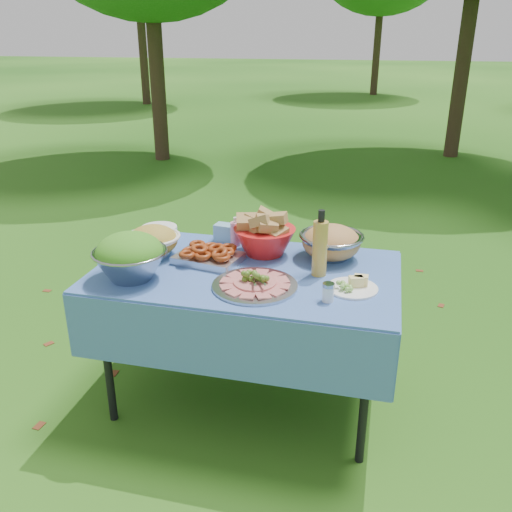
{
  "coord_description": "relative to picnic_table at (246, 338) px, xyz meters",
  "views": [
    {
      "loc": [
        0.62,
        -2.33,
        1.83
      ],
      "look_at": [
        0.05,
        0.0,
        0.84
      ],
      "focal_mm": 38.0,
      "sensor_mm": 36.0,
      "label": 1
    }
  ],
  "objects": [
    {
      "name": "oil_bottle",
      "position": [
        0.35,
        0.03,
        0.54
      ],
      "size": [
        0.07,
        0.07,
        0.32
      ],
      "primitive_type": "cylinder",
      "rotation": [
        0.0,
        0.0,
        -0.04
      ],
      "color": "gold",
      "rests_on": "picnic_table"
    },
    {
      "name": "picnic_table",
      "position": [
        0.0,
        0.0,
        0.0
      ],
      "size": [
        1.46,
        0.86,
        0.76
      ],
      "primitive_type": "cube",
      "color": "#81B6F8",
      "rests_on": "ground"
    },
    {
      "name": "bread_bowl",
      "position": [
        0.04,
        0.23,
        0.49
      ],
      "size": [
        0.38,
        0.38,
        0.21
      ],
      "primitive_type": null,
      "rotation": [
        0.0,
        0.0,
        0.22
      ],
      "color": "red",
      "rests_on": "picnic_table"
    },
    {
      "name": "cheese_plate",
      "position": [
        0.52,
        -0.09,
        0.41
      ],
      "size": [
        0.3,
        0.3,
        0.06
      ],
      "primitive_type": "cylinder",
      "rotation": [
        0.0,
        0.0,
        -0.4
      ],
      "color": "white",
      "rests_on": "picnic_table"
    },
    {
      "name": "pasta_bowl_steel",
      "position": [
        0.38,
        0.26,
        0.47
      ],
      "size": [
        0.37,
        0.37,
        0.17
      ],
      "primitive_type": null,
      "rotation": [
        0.0,
        0.0,
        0.16
      ],
      "color": "#989A9F",
      "rests_on": "picnic_table"
    },
    {
      "name": "fried_tray",
      "position": [
        -0.21,
        0.06,
        0.42
      ],
      "size": [
        0.35,
        0.28,
        0.07
      ],
      "primitive_type": "cube",
      "rotation": [
        0.0,
        0.0,
        -0.18
      ],
      "color": "silver",
      "rests_on": "picnic_table"
    },
    {
      "name": "sanitizer_bottle",
      "position": [
        -0.14,
        0.31,
        0.46
      ],
      "size": [
        0.07,
        0.07,
        0.16
      ],
      "primitive_type": "cylinder",
      "rotation": [
        0.0,
        0.0,
        -0.34
      ],
      "color": "pink",
      "rests_on": "picnic_table"
    },
    {
      "name": "ground",
      "position": [
        0.0,
        0.0,
        -0.38
      ],
      "size": [
        80.0,
        80.0,
        0.0
      ],
      "primitive_type": "plane",
      "color": "#0B370A",
      "rests_on": "ground"
    },
    {
      "name": "charcuterie_platter",
      "position": [
        0.09,
        -0.17,
        0.43
      ],
      "size": [
        0.47,
        0.47,
        0.09
      ],
      "primitive_type": "cylinder",
      "rotation": [
        0.0,
        0.0,
        0.22
      ],
      "color": "#ABADB2",
      "rests_on": "picnic_table"
    },
    {
      "name": "wipes_box",
      "position": [
        -0.22,
        0.36,
        0.43
      ],
      "size": [
        0.11,
        0.09,
        0.1
      ],
      "primitive_type": "cube",
      "rotation": [
        0.0,
        0.0,
        -0.14
      ],
      "color": "#81B6D8",
      "rests_on": "picnic_table"
    },
    {
      "name": "shaker",
      "position": [
        0.43,
        -0.24,
        0.42
      ],
      "size": [
        0.06,
        0.06,
        0.08
      ],
      "primitive_type": "cylinder",
      "rotation": [
        0.0,
        0.0,
        0.09
      ],
      "color": "white",
      "rests_on": "picnic_table"
    },
    {
      "name": "pasta_bowl_white",
      "position": [
        -0.52,
        0.08,
        0.46
      ],
      "size": [
        0.35,
        0.35,
        0.16
      ],
      "primitive_type": null,
      "rotation": [
        0.0,
        0.0,
        -0.31
      ],
      "color": "white",
      "rests_on": "picnic_table"
    },
    {
      "name": "salad_bowl",
      "position": [
        -0.5,
        -0.22,
        0.49
      ],
      "size": [
        0.36,
        0.36,
        0.22
      ],
      "primitive_type": null,
      "rotation": [
        0.0,
        0.0,
        -0.05
      ],
      "color": "#989A9F",
      "rests_on": "picnic_table"
    },
    {
      "name": "plate_stack",
      "position": [
        -0.59,
        0.32,
        0.41
      ],
      "size": [
        0.2,
        0.2,
        0.07
      ],
      "primitive_type": "cylinder",
      "rotation": [
        0.0,
        0.0,
        -0.01
      ],
      "color": "white",
      "rests_on": "picnic_table"
    }
  ]
}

